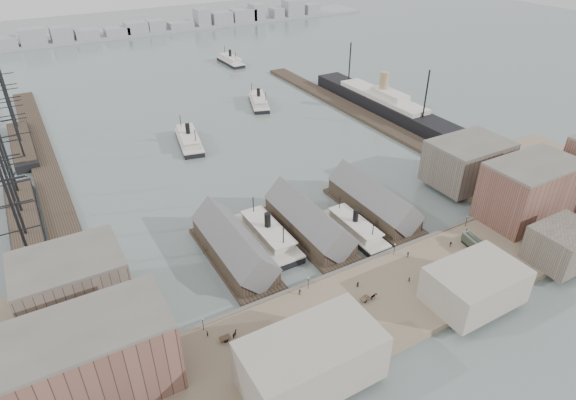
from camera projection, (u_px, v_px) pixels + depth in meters
ground at (338, 263)px, 142.63m from camera, size 900.00×900.00×0.00m
quay at (382, 301)px, 127.29m from camera, size 180.00×30.00×2.00m
seawall at (349, 269)px, 138.18m from camera, size 180.00×1.20×2.30m
east_land at (568, 194)px, 175.15m from camera, size 70.00×80.00×2.00m
west_wharf at (48, 176)px, 187.33m from camera, size 10.00×220.00×1.60m
east_wharf at (363, 115)px, 242.08m from camera, size 10.00×180.00×1.60m
ferry_shed_west at (234, 247)px, 141.65m from camera, size 14.00×42.00×12.60m
ferry_shed_center at (309, 222)px, 152.72m from camera, size 14.00×42.00×12.60m
ferry_shed_east at (373, 201)px, 163.79m from camera, size 14.00×42.00×12.60m
warehouse_west_front at (94, 360)px, 98.22m from camera, size 32.00×18.00×18.00m
warehouse_west_back at (72, 283)px, 121.48m from camera, size 26.00×20.00×14.00m
warehouse_east_front at (529, 191)px, 155.86m from camera, size 30.00×18.00×19.00m
warehouse_east_back at (467, 163)px, 177.75m from camera, size 28.00×20.00×15.00m
street_bldg_center at (475, 285)px, 123.80m from camera, size 24.00×16.00×10.00m
street_bldg_west at (311, 360)px, 101.99m from camera, size 30.00×16.00×12.00m
street_bldg_east at (564, 245)px, 137.70m from camera, size 18.00×14.00×11.00m
lamp_post_far_w at (203, 322)px, 115.83m from camera, size 0.44×0.44×3.92m
lamp_post_near_w at (308, 281)px, 128.61m from camera, size 0.44×0.44×3.92m
lamp_post_near_e at (395, 247)px, 141.38m from camera, size 0.44×0.44×3.92m
lamp_post_far_e at (467, 219)px, 154.15m from camera, size 0.44×0.44×3.92m
far_shore at (98, 33)px, 387.22m from camera, size 500.00×40.00×15.72m
ferry_docked_west at (268, 234)px, 150.58m from camera, size 9.22×30.75×10.98m
ferry_docked_east at (355, 228)px, 154.16m from camera, size 8.13×27.11×9.68m
ferry_open_near at (189, 140)px, 212.53m from camera, size 14.25×30.78×10.59m
ferry_open_mid at (259, 101)px, 255.26m from camera, size 16.76×28.51×9.76m
ferry_open_far at (231, 60)px, 323.28m from camera, size 9.12×28.21×10.00m
sailing_ship_near at (25, 225)px, 154.45m from camera, size 9.38×64.63×38.57m
sailing_ship_mid at (22, 144)px, 208.52m from camera, size 8.82×50.98×36.28m
ocean_steamer at (382, 102)px, 248.01m from camera, size 13.68×100.00×20.00m
tram at (475, 245)px, 143.76m from camera, size 4.32×10.52×3.64m
horse_cart_left at (232, 335)px, 114.76m from camera, size 4.70×1.55×1.70m
horse_cart_center at (371, 297)px, 125.89m from camera, size 5.01×2.31×1.63m
horse_cart_right at (445, 273)px, 134.27m from camera, size 4.77×2.69×1.49m
pedestrian_0 at (207, 334)px, 115.10m from camera, size 0.54×0.68×1.73m
pedestrian_1 at (272, 354)px, 109.88m from camera, size 0.98×1.05×1.72m
pedestrian_2 at (300, 292)px, 127.44m from camera, size 1.23×0.81×1.79m
pedestrian_3 at (345, 327)px, 116.99m from camera, size 0.91×0.99×1.63m
pedestrian_4 at (358, 284)px, 130.29m from camera, size 0.87×0.66×1.61m
pedestrian_5 at (409, 280)px, 131.95m from camera, size 0.58×0.68×1.58m
pedestrian_6 at (408, 254)px, 141.37m from camera, size 1.06×1.08×1.76m
pedestrian_7 at (454, 269)px, 135.83m from camera, size 1.21×1.29×1.75m
pedestrian_8 at (466, 231)px, 151.48m from camera, size 1.15×0.89×1.82m
pedestrian_9 at (522, 247)px, 144.50m from camera, size 0.99×0.76×1.80m
pedestrian_10 at (488, 262)px, 138.36m from camera, size 0.67×0.55×1.63m
pedestrian_11 at (451, 244)px, 145.76m from camera, size 1.01×1.11×1.82m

